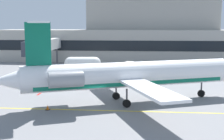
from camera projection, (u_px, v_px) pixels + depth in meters
The scene contains 8 objects.
ground at pixel (95, 107), 35.05m from camera, with size 120.00×120.00×0.11m.
terminal_building at pixel (130, 33), 79.17m from camera, with size 61.35×11.54×18.12m.
jet_bridge_west at pixel (44, 46), 64.02m from camera, with size 2.40×20.85×6.16m.
regional_jet at pixel (127, 75), 36.36m from camera, with size 29.97×23.08×9.59m.
pushback_tractor at pixel (133, 67), 61.13m from camera, with size 4.22×2.78×1.95m.
fuel_tank at pixel (83, 63), 61.70m from camera, with size 7.27×3.00×2.83m.
safety_cone_alpha at pixel (53, 87), 44.69m from camera, with size 0.47×0.47×0.55m.
safety_cone_bravo at pixel (48, 108), 33.75m from camera, with size 0.47×0.47×0.55m.
Camera 1 is at (4.92, -33.75, 9.26)m, focal length 49.64 mm.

